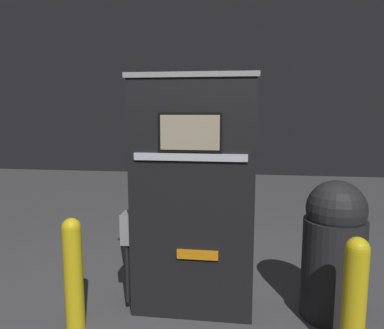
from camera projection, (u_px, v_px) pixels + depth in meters
name	position (u px, v px, depth m)	size (l,w,h in m)	color
ground_plane	(190.00, 320.00, 3.03)	(14.00, 14.00, 0.00)	#4C4C4F
gas_pump	(193.00, 195.00, 3.11)	(1.09, 0.48, 1.97)	black
safety_bollard	(73.00, 271.00, 2.87)	(0.15, 0.15, 0.88)	yellow
trash_bin	(334.00, 249.00, 3.02)	(0.50, 0.50, 1.14)	#232326
safety_bollard_far	(354.00, 297.00, 2.48)	(0.16, 0.16, 0.87)	yellow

